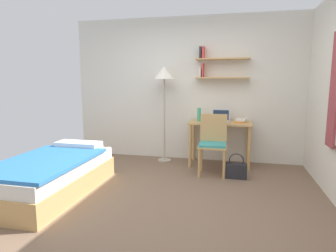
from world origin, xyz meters
TOP-DOWN VIEW (x-y plane):
  - ground_plane at (0.00, 0.00)m, footprint 5.28×5.28m
  - wall_back at (0.01, 2.02)m, footprint 4.40×0.27m
  - bed at (-1.50, -0.10)m, footprint 0.98×1.84m
  - desk at (0.57, 1.70)m, footprint 1.06×0.55m
  - desk_chair at (0.49, 1.21)m, footprint 0.45×0.41m
  - standing_lamp at (-0.42, 1.74)m, footprint 0.38×0.38m
  - laptop at (0.58, 1.76)m, footprint 0.31×0.22m
  - water_bottle at (0.21, 1.72)m, footprint 0.07×0.07m
  - book_stack at (0.91, 1.74)m, footprint 0.19×0.24m
  - handbag at (0.86, 1.04)m, footprint 0.32×0.12m

SIDE VIEW (x-z plane):
  - ground_plane at x=0.00m, z-range 0.00..0.00m
  - handbag at x=0.86m, z-range -0.07..0.32m
  - bed at x=-1.50m, z-range -0.03..0.51m
  - desk_chair at x=0.49m, z-range 0.05..0.99m
  - desk at x=0.57m, z-range 0.23..1.00m
  - book_stack at x=0.91m, z-range 0.76..0.82m
  - laptop at x=0.58m, z-range 0.71..0.92m
  - water_bottle at x=0.21m, z-range 0.76..0.99m
  - wall_back at x=0.01m, z-range 0.01..2.61m
  - standing_lamp at x=-0.42m, z-range 0.65..2.36m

